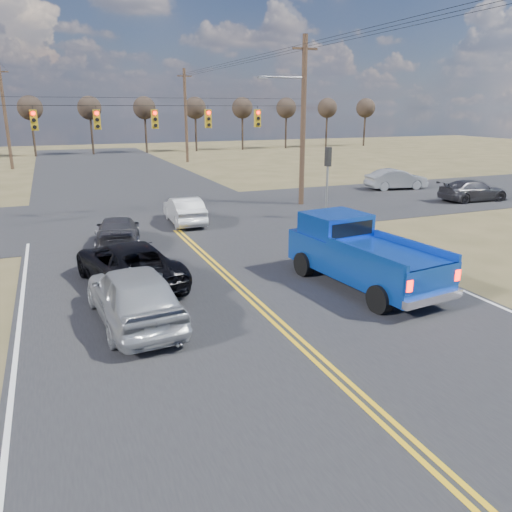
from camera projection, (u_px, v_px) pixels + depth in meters
name	position (u px, v px, depth m)	size (l,w,h in m)	color
ground	(311.00, 353.00, 12.43)	(160.00, 160.00, 0.00)	brown
road_main	(199.00, 251.00, 21.30)	(14.00, 120.00, 0.02)	#28282B
road_cross	(160.00, 215.00, 28.39)	(120.00, 12.00, 0.02)	#28282B
signal_gantry	(165.00, 124.00, 26.94)	(19.60, 4.83, 10.00)	#473323
utility_poles	(159.00, 121.00, 26.02)	(19.60, 58.32, 10.00)	#473323
treeline	(129.00, 111.00, 34.72)	(87.00, 117.80, 7.40)	#33261C
pickup_truck	(360.00, 254.00, 16.89)	(3.00, 6.32, 2.29)	black
silver_suv	(134.00, 294.00, 14.00)	(2.02, 5.02, 1.71)	#9EA1A5
black_suv	(128.00, 264.00, 17.06)	(2.54, 5.52, 1.53)	black
white_car_queue	(184.00, 210.00, 26.26)	(1.50, 4.29, 1.42)	#BABABA
dgrey_car_queue	(118.00, 232.00, 21.92)	(1.84, 4.52, 1.31)	#353439
cross_car_east_near	(396.00, 179.00, 37.37)	(4.57, 1.59, 1.50)	#94989B
cross_car_east_far	(473.00, 191.00, 32.66)	(4.70, 1.91, 1.37)	#302F34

